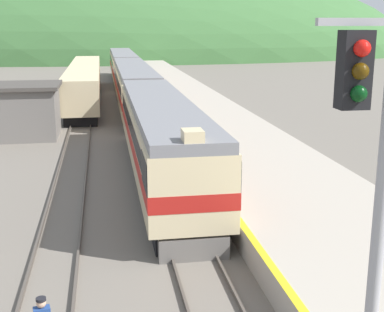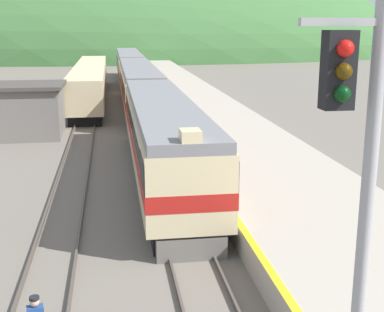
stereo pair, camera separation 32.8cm
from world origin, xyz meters
TOP-DOWN VIEW (x-y plane):
  - track_main at (0.00, 70.00)m, footprint 1.52×180.00m
  - track_siding at (-4.42, 70.00)m, footprint 1.52×180.00m
  - platform at (4.93, 50.00)m, footprint 6.68×140.00m
  - distant_hills at (0.00, 126.43)m, footprint 149.05×67.07m
  - express_train_lead_car at (0.00, 20.56)m, footprint 2.98×19.32m
  - carriage_second at (0.00, 42.60)m, footprint 2.97×22.53m
  - carriage_third at (0.00, 66.01)m, footprint 2.97×22.53m
  - siding_train at (-4.42, 49.89)m, footprint 2.90×30.73m

SIDE VIEW (x-z plane):
  - distant_hills at x=0.00m, z-range -21.75..21.75m
  - track_main at x=0.00m, z-range 0.00..0.16m
  - track_siding at x=-4.42m, z-range 0.00..0.16m
  - platform at x=4.93m, z-range -0.01..0.94m
  - siding_train at x=-4.42m, z-range 0.06..3.49m
  - carriage_second at x=0.00m, z-range 0.17..4.05m
  - carriage_third at x=0.00m, z-range 0.17..4.05m
  - express_train_lead_car at x=0.00m, z-range 0.00..4.24m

